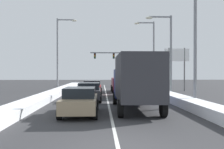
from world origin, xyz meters
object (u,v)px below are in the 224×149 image
object	(u,v)px
suv_green_right_lane_second	(127,87)
sedan_charcoal_center_lane_second	(89,92)
street_lamp_right_mid	(167,48)
street_lamp_right_far	(151,50)
roadside_sign_right	(177,59)
sedan_tan_center_lane_nearest	(80,101)
street_lamp_right_near	(190,38)
suv_maroon_right_lane_third	(120,83)
traffic_light_gantry	(118,61)
sedan_red_center_lane_third	(92,88)
box_truck_right_lane_nearest	(136,80)
street_lamp_left_mid	(60,48)

from	to	relation	value
suv_green_right_lane_second	sedan_charcoal_center_lane_second	distance (m)	4.66
street_lamp_right_mid	suv_green_right_lane_second	bearing A→B (deg)	-168.22
street_lamp_right_far	roadside_sign_right	bearing A→B (deg)	-11.08
sedan_tan_center_lane_nearest	street_lamp_right_mid	distance (m)	13.73
sedan_charcoal_center_lane_second	roadside_sign_right	world-z (taller)	roadside_sign_right
suv_green_right_lane_second	street_lamp_right_far	size ratio (longest dim) A/B	0.55
street_lamp_right_mid	street_lamp_right_far	bearing A→B (deg)	90.83
suv_green_right_lane_second	roadside_sign_right	size ratio (longest dim) A/B	0.89
street_lamp_right_near	roadside_sign_right	size ratio (longest dim) A/B	1.42
suv_maroon_right_lane_third	street_lamp_right_mid	world-z (taller)	street_lamp_right_mid
roadside_sign_right	street_lamp_right_near	bearing A→B (deg)	-103.55
sedan_charcoal_center_lane_second	traffic_light_gantry	world-z (taller)	traffic_light_gantry
sedan_charcoal_center_lane_second	street_lamp_right_near	bearing A→B (deg)	-26.09
sedan_tan_center_lane_nearest	street_lamp_right_mid	bearing A→B (deg)	53.97
sedan_red_center_lane_third	sedan_tan_center_lane_nearest	bearing A→B (deg)	-91.03
suv_green_right_lane_second	sedan_red_center_lane_third	distance (m)	4.22
suv_green_right_lane_second	sedan_red_center_lane_third	bearing A→B (deg)	143.37
sedan_charcoal_center_lane_second	street_lamp_right_far	bearing A→B (deg)	57.22
sedan_charcoal_center_lane_second	street_lamp_right_far	world-z (taller)	street_lamp_right_far
box_truck_right_lane_nearest	traffic_light_gantry	xyz separation A→B (m)	(0.97, 29.80, 2.60)
sedan_red_center_lane_third	traffic_light_gantry	size ratio (longest dim) A/B	0.60
suv_maroon_right_lane_third	street_lamp_right_near	world-z (taller)	street_lamp_right_near
suv_maroon_right_lane_third	street_lamp_right_near	distance (m)	14.50
sedan_charcoal_center_lane_second	roadside_sign_right	xyz separation A→B (m)	(10.57, 10.91, 3.25)
sedan_charcoal_center_lane_second	street_lamp_right_mid	bearing A→B (deg)	28.11
street_lamp_right_near	box_truck_right_lane_nearest	bearing A→B (deg)	-157.26
street_lamp_right_near	street_lamp_left_mid	world-z (taller)	street_lamp_left_mid
street_lamp_right_far	roadside_sign_right	distance (m)	3.45
sedan_charcoal_center_lane_second	street_lamp_right_mid	world-z (taller)	street_lamp_right_mid
street_lamp_left_mid	suv_maroon_right_lane_third	bearing A→B (deg)	-18.78
box_truck_right_lane_nearest	traffic_light_gantry	bearing A→B (deg)	88.14
box_truck_right_lane_nearest	roadside_sign_right	world-z (taller)	roadside_sign_right
sedan_charcoal_center_lane_second	sedan_red_center_lane_third	bearing A→B (deg)	89.70
sedan_tan_center_lane_nearest	traffic_light_gantry	bearing A→B (deg)	82.22
street_lamp_left_mid	suv_green_right_lane_second	bearing A→B (deg)	-50.27
street_lamp_right_near	roadside_sign_right	distance (m)	14.82
suv_green_right_lane_second	street_lamp_right_near	world-z (taller)	street_lamp_right_near
sedan_red_center_lane_third	street_lamp_right_mid	bearing A→B (deg)	-12.43
box_truck_right_lane_nearest	street_lamp_right_far	distance (m)	17.56
sedan_charcoal_center_lane_second	street_lamp_left_mid	size ratio (longest dim) A/B	0.48
sedan_tan_center_lane_nearest	roadside_sign_right	distance (m)	20.80
sedan_tan_center_lane_nearest	sedan_charcoal_center_lane_second	bearing A→B (deg)	88.34
box_truck_right_lane_nearest	sedan_red_center_lane_third	size ratio (longest dim) A/B	1.60
street_lamp_right_near	street_lamp_left_mid	size ratio (longest dim) A/B	0.83
suv_maroon_right_lane_third	street_lamp_left_mid	xyz separation A→B (m)	(-7.75, 2.63, 4.55)
suv_green_right_lane_second	street_lamp_left_mid	distance (m)	13.14
traffic_light_gantry	suv_green_right_lane_second	bearing A→B (deg)	-91.78
traffic_light_gantry	roadside_sign_right	bearing A→B (deg)	-64.69
street_lamp_right_mid	box_truck_right_lane_nearest	bearing A→B (deg)	-115.72
traffic_light_gantry	roadside_sign_right	xyz separation A→B (m)	(6.49, -13.73, -0.48)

